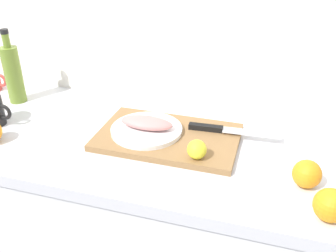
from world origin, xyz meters
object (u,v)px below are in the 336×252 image
(fish_fillet, at_px, (146,123))
(chef_knife, at_px, (222,129))
(cutting_board, at_px, (168,137))
(white_plate, at_px, (147,130))
(lemon_0, at_px, (197,149))
(olive_oil_bottle, at_px, (13,73))

(fish_fillet, height_order, chef_knife, fish_fillet)
(chef_knife, bearing_deg, fish_fillet, -166.62)
(cutting_board, distance_m, white_plate, 0.07)
(cutting_board, bearing_deg, chef_knife, 21.85)
(white_plate, height_order, lemon_0, lemon_0)
(fish_fillet, height_order, olive_oil_bottle, olive_oil_bottle)
(cutting_board, height_order, white_plate, white_plate)
(white_plate, relative_size, lemon_0, 4.06)
(cutting_board, bearing_deg, white_plate, -176.28)
(white_plate, relative_size, olive_oil_bottle, 0.82)
(olive_oil_bottle, bearing_deg, lemon_0, -16.03)
(cutting_board, bearing_deg, lemon_0, -41.84)
(lemon_0, relative_size, olive_oil_bottle, 0.20)
(cutting_board, xyz_separation_m, olive_oil_bottle, (-0.64, 0.11, 0.10))
(white_plate, height_order, chef_knife, chef_knife)
(white_plate, distance_m, olive_oil_bottle, 0.59)
(cutting_board, distance_m, fish_fillet, 0.08)
(cutting_board, xyz_separation_m, chef_knife, (0.16, 0.06, 0.02))
(fish_fillet, distance_m, olive_oil_bottle, 0.59)
(chef_knife, xyz_separation_m, lemon_0, (-0.04, -0.17, 0.02))
(cutting_board, xyz_separation_m, lemon_0, (0.12, -0.10, 0.04))
(chef_knife, bearing_deg, cutting_board, -161.42)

